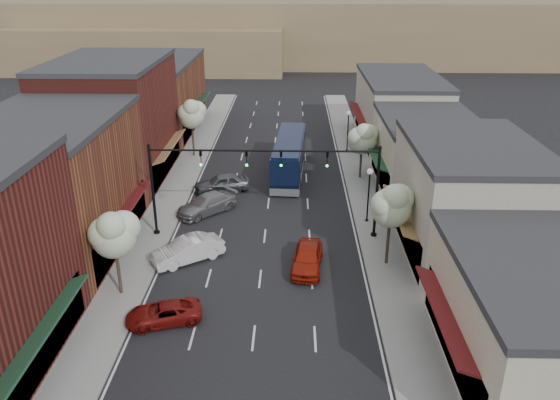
# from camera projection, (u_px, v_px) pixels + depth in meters

# --- Properties ---
(ground) EXTENTS (160.00, 160.00, 0.00)m
(ground) POSITION_uv_depth(u_px,v_px,m) (258.00, 296.00, 32.92)
(ground) COLOR black
(ground) RESTS_ON ground
(sidewalk_left) EXTENTS (2.80, 73.00, 0.15)m
(sidewalk_left) POSITION_uv_depth(u_px,v_px,m) (179.00, 182.00, 50.06)
(sidewalk_left) COLOR gray
(sidewalk_left) RESTS_ON ground
(sidewalk_right) EXTENTS (2.80, 73.00, 0.15)m
(sidewalk_right) POSITION_uv_depth(u_px,v_px,m) (363.00, 184.00, 49.68)
(sidewalk_right) COLOR gray
(sidewalk_right) RESTS_ON ground
(curb_left) EXTENTS (0.25, 73.00, 0.17)m
(curb_left) POSITION_uv_depth(u_px,v_px,m) (194.00, 182.00, 50.03)
(curb_left) COLOR gray
(curb_left) RESTS_ON ground
(curb_right) EXTENTS (0.25, 73.00, 0.17)m
(curb_right) POSITION_uv_depth(u_px,v_px,m) (347.00, 184.00, 49.71)
(curb_right) COLOR gray
(curb_right) RESTS_ON ground
(bldg_left_midnear) EXTENTS (10.14, 14.10, 9.40)m
(bldg_left_midnear) POSITION_uv_depth(u_px,v_px,m) (53.00, 186.00, 36.90)
(bldg_left_midnear) COLOR brown
(bldg_left_midnear) RESTS_ON ground
(bldg_left_midfar) EXTENTS (10.14, 14.10, 10.90)m
(bldg_left_midfar) POSITION_uv_depth(u_px,v_px,m) (114.00, 121.00, 49.46)
(bldg_left_midfar) COLOR maroon
(bldg_left_midfar) RESTS_ON ground
(bldg_left_far) EXTENTS (10.14, 18.10, 8.40)m
(bldg_left_far) POSITION_uv_depth(u_px,v_px,m) (157.00, 96.00, 64.63)
(bldg_left_far) COLOR brown
(bldg_left_far) RESTS_ON ground
(bldg_right_near) EXTENTS (9.14, 12.10, 5.90)m
(bldg_right_near) POSITION_uv_depth(u_px,v_px,m) (536.00, 319.00, 25.94)
(bldg_right_near) COLOR beige
(bldg_right_near) RESTS_ON ground
(bldg_right_midnear) EXTENTS (9.14, 12.10, 7.90)m
(bldg_right_midnear) POSITION_uv_depth(u_px,v_px,m) (467.00, 200.00, 36.56)
(bldg_right_midnear) COLOR #B9B19E
(bldg_right_midnear) RESTS_ON ground
(bldg_right_midfar) EXTENTS (9.14, 12.10, 6.40)m
(bldg_right_midfar) POSITION_uv_depth(u_px,v_px,m) (426.00, 154.00, 47.87)
(bldg_right_midfar) COLOR beige
(bldg_right_midfar) RESTS_ON ground
(bldg_right_far) EXTENTS (9.14, 16.10, 7.40)m
(bldg_right_far) POSITION_uv_depth(u_px,v_px,m) (399.00, 109.00, 60.53)
(bldg_right_far) COLOR #B9B19E
(bldg_right_far) RESTS_ON ground
(hill_far) EXTENTS (120.00, 30.00, 12.00)m
(hill_far) POSITION_uv_depth(u_px,v_px,m) (284.00, 30.00, 113.14)
(hill_far) COLOR #7A6647
(hill_far) RESTS_ON ground
(hill_near) EXTENTS (50.00, 20.00, 8.00)m
(hill_near) POSITION_uv_depth(u_px,v_px,m) (152.00, 47.00, 103.49)
(hill_near) COLOR #7A6647
(hill_near) RESTS_ON ground
(signal_mast_right) EXTENTS (8.22, 0.46, 7.00)m
(signal_mast_right) POSITION_uv_depth(u_px,v_px,m) (344.00, 178.00, 38.30)
(signal_mast_right) COLOR black
(signal_mast_right) RESTS_ON ground
(signal_mast_left) EXTENTS (8.22, 0.46, 7.00)m
(signal_mast_left) POSITION_uv_depth(u_px,v_px,m) (185.00, 177.00, 38.55)
(signal_mast_left) COLOR black
(signal_mast_left) RESTS_ON ground
(tree_right_near) EXTENTS (2.85, 2.65, 5.95)m
(tree_right_near) POSITION_uv_depth(u_px,v_px,m) (392.00, 204.00, 34.58)
(tree_right_near) COLOR #47382B
(tree_right_near) RESTS_ON ground
(tree_right_far) EXTENTS (2.85, 2.65, 5.43)m
(tree_right_far) POSITION_uv_depth(u_px,v_px,m) (363.00, 138.00, 49.45)
(tree_right_far) COLOR #47382B
(tree_right_far) RESTS_ON ground
(tree_left_near) EXTENTS (2.85, 2.65, 5.69)m
(tree_left_near) POSITION_uv_depth(u_px,v_px,m) (114.00, 233.00, 31.38)
(tree_left_near) COLOR #47382B
(tree_left_near) RESTS_ON ground
(tree_left_far) EXTENTS (2.85, 2.65, 6.13)m
(tree_left_far) POSITION_uv_depth(u_px,v_px,m) (192.00, 113.00, 55.09)
(tree_left_far) COLOR #47382B
(tree_left_far) RESTS_ON ground
(lamp_post_near) EXTENTS (0.44, 0.44, 4.44)m
(lamp_post_near) POSITION_uv_depth(u_px,v_px,m) (369.00, 187.00, 41.19)
(lamp_post_near) COLOR black
(lamp_post_near) RESTS_ON ground
(lamp_post_far) EXTENTS (0.44, 0.44, 4.44)m
(lamp_post_far) POSITION_uv_depth(u_px,v_px,m) (348.00, 124.00, 57.25)
(lamp_post_far) COLOR black
(lamp_post_far) RESTS_ON ground
(coach_bus) EXTENTS (3.27, 11.81, 3.57)m
(coach_bus) POSITION_uv_depth(u_px,v_px,m) (289.00, 156.00, 51.32)
(coach_bus) COLOR black
(coach_bus) RESTS_ON ground
(red_hatchback) EXTENTS (2.39, 4.87, 1.60)m
(red_hatchback) POSITION_uv_depth(u_px,v_px,m) (307.00, 258.00, 35.63)
(red_hatchback) COLOR #9D1B0B
(red_hatchback) RESTS_ON ground
(parked_car_a) EXTENTS (4.58, 3.02, 1.17)m
(parked_car_a) POSITION_uv_depth(u_px,v_px,m) (164.00, 313.00, 30.32)
(parked_car_a) COLOR maroon
(parked_car_a) RESTS_ON ground
(parked_car_b) EXTENTS (5.01, 4.18, 1.62)m
(parked_car_b) POSITION_uv_depth(u_px,v_px,m) (187.00, 250.00, 36.59)
(parked_car_b) COLOR silver
(parked_car_b) RESTS_ON ground
(parked_car_c) EXTENTS (5.20, 5.20, 1.52)m
(parked_car_c) POSITION_uv_depth(u_px,v_px,m) (207.00, 204.00, 43.73)
(parked_car_c) COLOR gray
(parked_car_c) RESTS_ON ground
(parked_car_d) EXTENTS (5.06, 3.15, 1.61)m
(parked_car_d) POSITION_uv_depth(u_px,v_px,m) (222.00, 183.00, 47.82)
(parked_car_d) COLOR #4E5155
(parked_car_d) RESTS_ON ground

